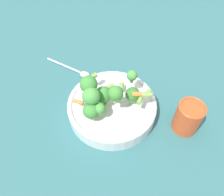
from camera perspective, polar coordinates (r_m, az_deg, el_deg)
The scene contains 5 objects.
ground_plane at distance 0.64m, azimuth -0.00°, elevation -3.56°, with size 3.00×3.00×0.00m, color #2D6066.
bowl at distance 0.62m, azimuth -0.00°, elevation -2.22°, with size 0.25×0.25×0.05m.
pasta_salad at distance 0.55m, azimuth -2.04°, elevation 0.81°, with size 0.20×0.14×0.10m.
cup at distance 0.61m, azimuth 19.27°, elevation -4.72°, with size 0.07×0.07×0.09m.
spoon at distance 0.76m, azimuth -9.50°, elevation 7.12°, with size 0.17×0.08×0.01m.
Camera 1 is at (-0.05, 0.37, 0.52)m, focal length 35.00 mm.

